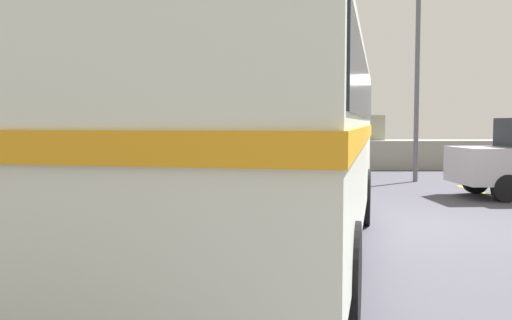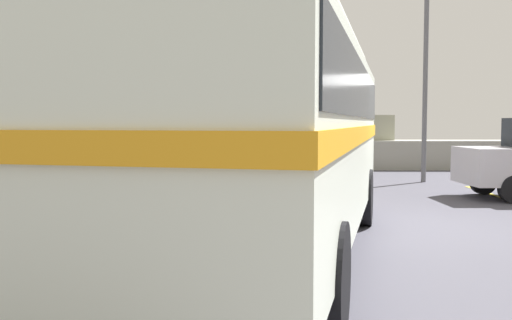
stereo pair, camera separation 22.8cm
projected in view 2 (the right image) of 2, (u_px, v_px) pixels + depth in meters
The scene contains 4 objects.
ground at pixel (381, 224), 9.73m from camera, with size 32.00×26.00×0.02m.
breakwater at pixel (319, 152), 21.45m from camera, with size 31.36×2.30×2.46m.
vintage_coach at pixel (267, 101), 7.21m from camera, with size 4.28×8.90×3.70m.
lamp_post at pixel (430, 66), 16.28m from camera, with size 1.08×0.70×6.04m.
Camera 2 is at (-2.00, -9.67, 1.77)m, focal length 39.39 mm.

